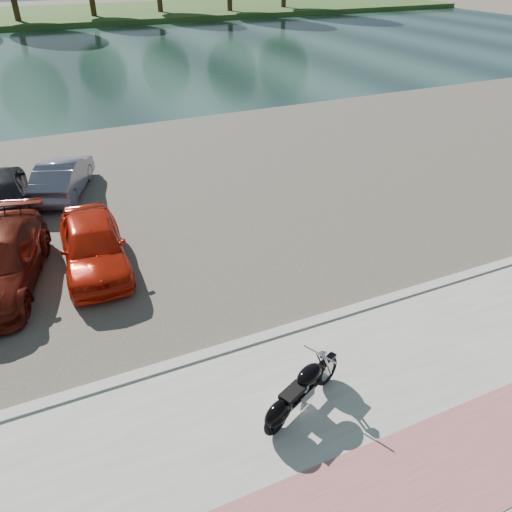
% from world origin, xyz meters
% --- Properties ---
extents(ground, '(200.00, 200.00, 0.00)m').
position_xyz_m(ground, '(0.00, 0.00, 0.00)').
color(ground, '#595447').
rests_on(ground, ground).
extents(promenade, '(60.00, 6.00, 0.10)m').
position_xyz_m(promenade, '(0.00, -1.00, 0.05)').
color(promenade, '#9C9B93').
rests_on(promenade, ground).
extents(pink_path, '(60.00, 2.00, 0.01)m').
position_xyz_m(pink_path, '(0.00, -2.50, 0.10)').
color(pink_path, '#965458').
rests_on(pink_path, promenade).
extents(kerb, '(60.00, 0.30, 0.14)m').
position_xyz_m(kerb, '(0.00, 2.00, 0.07)').
color(kerb, '#9C9B93').
rests_on(kerb, ground).
extents(parking_lot, '(60.00, 18.00, 0.04)m').
position_xyz_m(parking_lot, '(0.00, 11.00, 0.02)').
color(parking_lot, '#454037').
rests_on(parking_lot, ground).
extents(river, '(120.00, 40.00, 0.00)m').
position_xyz_m(river, '(0.00, 40.00, 0.00)').
color(river, '#1B312E').
rests_on(river, ground).
extents(far_bank, '(120.00, 24.00, 0.60)m').
position_xyz_m(far_bank, '(0.00, 72.00, 0.30)').
color(far_bank, '#29491A').
rests_on(far_bank, ground).
extents(motorcycle, '(2.19, 1.18, 1.05)m').
position_xyz_m(motorcycle, '(-0.82, -0.28, 0.56)').
color(motorcycle, black).
rests_on(motorcycle, promenade).
extents(car_4, '(1.92, 4.37, 1.46)m').
position_xyz_m(car_4, '(-3.48, 6.87, 0.77)').
color(car_4, red).
rests_on(car_4, parking_lot).
extents(car_9, '(2.74, 4.27, 1.33)m').
position_xyz_m(car_9, '(-3.68, 12.61, 0.70)').
color(car_9, slate).
rests_on(car_9, parking_lot).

